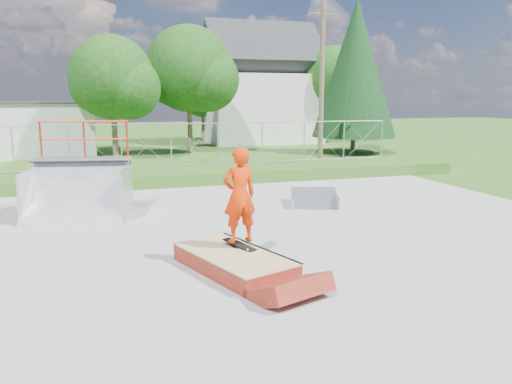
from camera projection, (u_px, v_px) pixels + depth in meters
ground at (239, 250)px, 11.17m from camera, size 120.00×120.00×0.00m
concrete_pad at (239, 249)px, 11.17m from camera, size 20.00×16.00×0.04m
grass_berm at (175, 176)px, 20.02m from camera, size 24.00×3.00×0.50m
grind_box at (234, 262)px, 9.72m from camera, size 2.06×2.90×0.39m
quarter_pipe at (77, 172)px, 13.78m from camera, size 3.10×2.79×2.69m
flat_bank_ramp at (315, 199)px, 15.65m from camera, size 1.88×1.93×0.44m
skateboard at (240, 245)px, 10.03m from camera, size 0.60×0.79×0.13m
skater at (239, 199)px, 9.86m from camera, size 0.74×0.54×1.90m
chain_link_fence at (171, 145)px, 20.74m from camera, size 20.00×0.06×1.80m
utility_building_flat at (6, 130)px, 29.13m from camera, size 10.00×6.00×3.00m
gable_house at (261, 91)px, 37.47m from camera, size 8.40×6.08×8.94m
utility_pole at (322, 84)px, 23.88m from camera, size 0.24×0.24×8.00m
tree_left_near at (117, 81)px, 26.56m from camera, size 4.76×4.48×6.65m
tree_center at (194, 72)px, 29.65m from camera, size 5.44×5.12×7.60m
tree_right_far at (338, 81)px, 36.86m from camera, size 5.10×4.80×7.12m
tree_back_mid at (206, 94)px, 38.13m from camera, size 4.08×3.84×5.70m
conifer_tree at (356, 69)px, 29.70m from camera, size 5.04×5.04×9.10m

